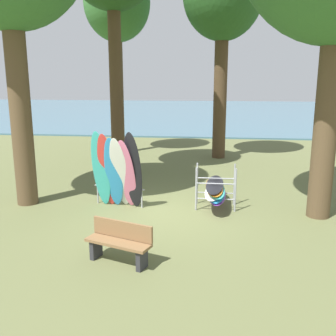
{
  "coord_description": "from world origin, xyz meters",
  "views": [
    {
      "loc": [
        1.18,
        -10.39,
        3.75
      ],
      "look_at": [
        -0.11,
        0.84,
        1.1
      ],
      "focal_mm": 42.07,
      "sensor_mm": 36.0,
      "label": 1
    }
  ],
  "objects": [
    {
      "name": "board_storage_rack",
      "position": [
        1.3,
        0.64,
        0.55
      ],
      "size": [
        1.15,
        2.13,
        1.25
      ],
      "color": "#9EA0A5",
      "rests_on": "ground"
    },
    {
      "name": "tree_far_right_back",
      "position": [
        -3.36,
        8.55,
        6.94
      ],
      "size": [
        3.07,
        3.07,
        8.81
      ],
      "color": "brown",
      "rests_on": "ground"
    },
    {
      "name": "ground_plane",
      "position": [
        0.0,
        0.0,
        0.0
      ],
      "size": [
        80.0,
        80.0,
        0.0
      ],
      "primitive_type": "plane",
      "color": "#60663D"
    },
    {
      "name": "lake_water",
      "position": [
        0.0,
        31.64,
        0.05
      ],
      "size": [
        80.0,
        36.0,
        0.1
      ],
      "primitive_type": "cube",
      "color": "#477084",
      "rests_on": "ground"
    },
    {
      "name": "leaning_board_pile",
      "position": [
        -1.52,
        0.28,
        1.08
      ],
      "size": [
        1.58,
        0.84,
        2.28
      ],
      "color": "#38B2AD",
      "rests_on": "ground"
    },
    {
      "name": "park_bench",
      "position": [
        -0.66,
        -3.07,
        0.45
      ],
      "size": [
        1.46,
        0.87,
        0.85
      ],
      "color": "#2D2D33",
      "rests_on": "ground"
    }
  ]
}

